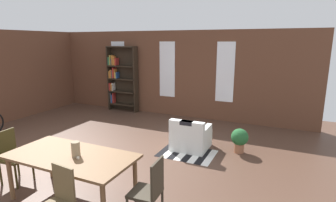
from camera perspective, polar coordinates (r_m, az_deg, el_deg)
ground_plane at (r=6.04m, az=-16.95°, el=-12.12°), size 10.82×10.82×0.00m
back_wall_brick at (r=9.08m, az=0.01°, el=5.86°), size 9.33×0.12×2.81m
window_pane_0 at (r=9.97m, az=-10.46°, el=7.07°), size 0.55×0.02×1.83m
window_pane_1 at (r=9.00m, az=-0.18°, el=6.70°), size 0.55×0.02×1.83m
window_pane_2 at (r=8.39m, az=12.04°, el=5.99°), size 0.55×0.02×1.83m
dining_table at (r=4.50m, az=-19.90°, el=-11.62°), size 2.01×0.99×0.76m
vase_on_table at (r=4.35m, az=-19.00°, el=-9.63°), size 0.13×0.13×0.23m
tealight_candle_0 at (r=4.29m, az=-18.53°, el=-11.37°), size 0.04×0.04×0.03m
dining_chair_near_right at (r=3.84m, az=-22.37°, el=-19.12°), size 0.44×0.44×0.95m
dining_chair_head_right at (r=3.83m, az=-3.86°, el=-18.22°), size 0.42×0.42×0.95m
dining_chair_head_left at (r=5.56m, az=-30.21°, el=-9.84°), size 0.43×0.43×0.95m
bookshelf_tall at (r=9.77m, az=-10.02°, el=4.86°), size 1.13×0.28×2.30m
armchair_white at (r=6.33m, az=4.80°, el=-7.70°), size 0.81×0.81×0.75m
potted_plant_by_shelf at (r=6.30m, az=14.96°, el=-7.73°), size 0.38×0.38×0.56m
striped_rug at (r=6.17m, az=4.04°, el=-11.00°), size 1.22×0.89×0.01m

